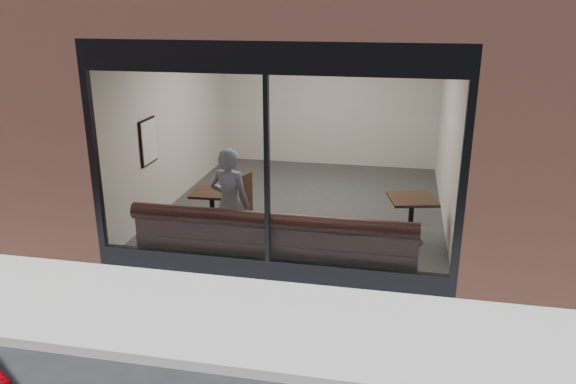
% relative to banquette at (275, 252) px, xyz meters
% --- Properties ---
extents(ground, '(120.00, 120.00, 0.00)m').
position_rel_banquette_xyz_m(ground, '(0.00, -2.45, -0.23)').
color(ground, black).
rests_on(ground, ground).
extents(sidewalk_near, '(40.00, 2.00, 0.01)m').
position_rel_banquette_xyz_m(sidewalk_near, '(0.00, -1.45, -0.22)').
color(sidewalk_near, gray).
rests_on(sidewalk_near, ground).
extents(kerb_near, '(40.00, 0.10, 0.12)m').
position_rel_banquette_xyz_m(kerb_near, '(0.00, -2.50, -0.17)').
color(kerb_near, gray).
rests_on(kerb_near, ground).
extents(host_building_pier_left, '(2.50, 12.00, 3.20)m').
position_rel_banquette_xyz_m(host_building_pier_left, '(-3.75, 5.55, 1.38)').
color(host_building_pier_left, brown).
rests_on(host_building_pier_left, ground).
extents(host_building_pier_right, '(2.50, 12.00, 3.20)m').
position_rel_banquette_xyz_m(host_building_pier_right, '(3.75, 5.55, 1.38)').
color(host_building_pier_right, brown).
rests_on(host_building_pier_right, ground).
extents(host_building_backfill, '(5.00, 6.00, 3.20)m').
position_rel_banquette_xyz_m(host_building_backfill, '(0.00, 8.55, 1.38)').
color(host_building_backfill, brown).
rests_on(host_building_backfill, ground).
extents(cafe_floor, '(6.00, 6.00, 0.00)m').
position_rel_banquette_xyz_m(cafe_floor, '(0.00, 2.55, -0.21)').
color(cafe_floor, '#2D2D30').
rests_on(cafe_floor, ground).
extents(cafe_ceiling, '(6.00, 6.00, 0.00)m').
position_rel_banquette_xyz_m(cafe_ceiling, '(0.00, 2.55, 2.97)').
color(cafe_ceiling, white).
rests_on(cafe_ceiling, host_building_upper).
extents(cafe_wall_back, '(5.00, 0.00, 5.00)m').
position_rel_banquette_xyz_m(cafe_wall_back, '(0.00, 5.54, 1.37)').
color(cafe_wall_back, silver).
rests_on(cafe_wall_back, ground).
extents(cafe_wall_left, '(0.00, 6.00, 6.00)m').
position_rel_banquette_xyz_m(cafe_wall_left, '(-2.49, 2.55, 1.37)').
color(cafe_wall_left, silver).
rests_on(cafe_wall_left, ground).
extents(cafe_wall_right, '(0.00, 6.00, 6.00)m').
position_rel_banquette_xyz_m(cafe_wall_right, '(2.49, 2.55, 1.37)').
color(cafe_wall_right, silver).
rests_on(cafe_wall_right, ground).
extents(storefront_kick, '(5.00, 0.10, 0.30)m').
position_rel_banquette_xyz_m(storefront_kick, '(0.00, -0.40, -0.08)').
color(storefront_kick, black).
rests_on(storefront_kick, ground).
extents(storefront_header, '(5.00, 0.10, 0.40)m').
position_rel_banquette_xyz_m(storefront_header, '(0.00, -0.40, 2.77)').
color(storefront_header, black).
rests_on(storefront_header, host_building_upper).
extents(storefront_mullion, '(0.06, 0.10, 2.50)m').
position_rel_banquette_xyz_m(storefront_mullion, '(0.00, -0.40, 1.32)').
color(storefront_mullion, black).
rests_on(storefront_mullion, storefront_kick).
extents(storefront_glass, '(4.80, 0.00, 4.80)m').
position_rel_banquette_xyz_m(storefront_glass, '(0.00, -0.43, 1.33)').
color(storefront_glass, white).
rests_on(storefront_glass, storefront_kick).
extents(banquette, '(4.00, 0.55, 0.45)m').
position_rel_banquette_xyz_m(banquette, '(0.00, 0.00, 0.00)').
color(banquette, black).
rests_on(banquette, cafe_floor).
extents(person, '(0.67, 0.50, 1.69)m').
position_rel_banquette_xyz_m(person, '(-0.71, 0.21, 0.62)').
color(person, '#9EB0D0').
rests_on(person, cafe_floor).
extents(cafe_table_left, '(0.64, 0.64, 0.04)m').
position_rel_banquette_xyz_m(cafe_table_left, '(-1.25, 0.93, 0.52)').
color(cafe_table_left, black).
rests_on(cafe_table_left, cafe_floor).
extents(cafe_table_right, '(0.83, 0.83, 0.04)m').
position_rel_banquette_xyz_m(cafe_table_right, '(1.91, 1.25, 0.52)').
color(cafe_table_right, black).
rests_on(cafe_table_right, cafe_floor).
extents(cafe_chair_left, '(0.59, 0.59, 0.04)m').
position_rel_banquette_xyz_m(cafe_chair_left, '(-1.00, 1.37, 0.01)').
color(cafe_chair_left, black).
rests_on(cafe_chair_left, cafe_floor).
extents(wall_poster, '(0.02, 0.53, 0.71)m').
position_rel_banquette_xyz_m(wall_poster, '(-2.45, 1.34, 1.20)').
color(wall_poster, white).
rests_on(wall_poster, cafe_wall_left).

